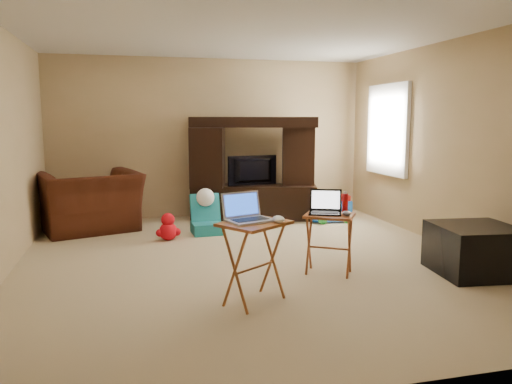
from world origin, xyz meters
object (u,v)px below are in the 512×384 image
object	(u,v)px
tray_table_right	(329,244)
mouse_left	(279,219)
recliner	(90,202)
child_rocker	(207,214)
mouse_right	(347,213)
entertainment_center	(254,168)
push_toy	(331,207)
laptop_left	(250,208)
water_bottle	(345,203)
ottoman	(475,250)
plush_toy	(168,227)
television	(254,171)
laptop_right	(325,202)
tray_table_left	(254,263)

from	to	relation	value
tray_table_right	mouse_left	size ratio (longest dim) A/B	4.30
recliner	child_rocker	size ratio (longest dim) A/B	2.36
mouse_right	entertainment_center	bearing A→B (deg)	93.36
recliner	push_toy	world-z (taller)	recliner
laptop_left	water_bottle	bearing A→B (deg)	11.01
ottoman	tray_table_right	distance (m)	1.48
water_bottle	plush_toy	bearing A→B (deg)	133.91
ottoman	mouse_right	size ratio (longest dim) A/B	6.18
child_rocker	ottoman	distance (m)	3.39
television	laptop_right	bearing A→B (deg)	81.13
tray_table_right	water_bottle	bearing A→B (deg)	54.45
ottoman	laptop_right	world-z (taller)	laptop_right
entertainment_center	push_toy	world-z (taller)	entertainment_center
television	ottoman	distance (m)	3.62
ottoman	laptop_left	xyz separation A→B (m)	(-2.39, -0.20, 0.57)
water_bottle	recliner	bearing A→B (deg)	136.20
child_rocker	mouse_right	bearing A→B (deg)	-66.51
tray_table_right	mouse_left	xyz separation A→B (m)	(-0.74, -0.67, 0.42)
plush_toy	push_toy	size ratio (longest dim) A/B	0.60
recliner	mouse_left	distance (m)	3.76
laptop_left	laptop_right	xyz separation A→B (m)	(0.92, 0.59, -0.09)
entertainment_center	push_toy	distance (m)	1.33
tray_table_right	child_rocker	bearing A→B (deg)	146.66
child_rocker	plush_toy	bearing A→B (deg)	-156.81
plush_toy	tray_table_left	bearing A→B (deg)	-77.26
laptop_right	recliner	bearing A→B (deg)	156.36
tray_table_right	mouse_right	size ratio (longest dim) A/B	4.92
tray_table_left	recliner	bearing A→B (deg)	80.94
tray_table_right	water_bottle	size ratio (longest dim) A/B	3.25
recliner	mouse_right	distance (m)	3.81
child_rocker	mouse_right	size ratio (longest dim) A/B	4.36
mouse_left	water_bottle	distance (m)	1.20
recliner	laptop_left	world-z (taller)	laptop_left
recliner	laptop_left	size ratio (longest dim) A/B	3.49
tray_table_right	ottoman	bearing A→B (deg)	18.48
mouse_left	mouse_right	xyz separation A→B (m)	(0.87, 0.55, -0.09)
tray_table_left	push_toy	bearing A→B (deg)	22.43
laptop_left	water_bottle	xyz separation A→B (m)	(1.16, 0.65, -0.11)
tray_table_left	tray_table_right	distance (m)	1.10
recliner	water_bottle	distance (m)	3.73
mouse_right	child_rocker	bearing A→B (deg)	115.65
television	entertainment_center	bearing A→B (deg)	-99.06
mouse_left	mouse_right	bearing A→B (deg)	32.27
push_toy	water_bottle	distance (m)	2.54
television	mouse_left	distance (m)	3.63
plush_toy	recliner	bearing A→B (deg)	140.43
ottoman	laptop_left	distance (m)	2.47
ottoman	laptop_right	distance (m)	1.60
mouse_right	water_bottle	world-z (taller)	water_bottle
tray_table_right	television	bearing A→B (deg)	123.63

